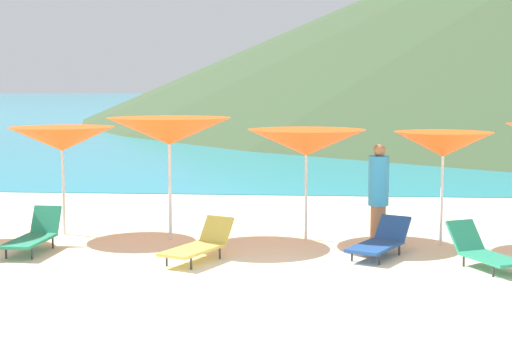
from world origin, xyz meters
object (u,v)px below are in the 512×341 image
at_px(lounge_chair_0, 34,235).
at_px(lounge_chair_5, 380,241).
at_px(umbrella_4, 443,145).
at_px(cruise_ship, 416,71).
at_px(beachgoer_0, 379,191).
at_px(lounge_chair_3, 199,244).
at_px(umbrella_2, 169,131).
at_px(umbrella_3, 306,143).
at_px(umbrella_1, 62,139).
at_px(lounge_chair_2, 483,251).

relative_size(lounge_chair_0, lounge_chair_5, 0.94).
bearing_deg(umbrella_4, cruise_ship, 83.21).
height_order(lounge_chair_0, beachgoer_0, beachgoer_0).
xyz_separation_m(umbrella_4, lounge_chair_0, (-7.03, -1.10, -1.52)).
bearing_deg(lounge_chair_5, lounge_chair_3, -141.59).
distance_m(umbrella_4, beachgoer_0, 1.40).
distance_m(umbrella_2, lounge_chair_5, 4.30).
distance_m(umbrella_3, lounge_chair_5, 2.41).
bearing_deg(umbrella_3, umbrella_2, -175.28).
relative_size(umbrella_1, cruise_ship, 0.03).
height_order(umbrella_3, lounge_chair_5, umbrella_3).
bearing_deg(umbrella_2, lounge_chair_3, -64.79).
relative_size(lounge_chair_0, lounge_chair_3, 0.97).
height_order(umbrella_3, cruise_ship, cruise_ship).
bearing_deg(lounge_chair_5, lounge_chair_2, 2.94).
distance_m(lounge_chair_3, lounge_chair_5, 3.01).
bearing_deg(lounge_chair_0, umbrella_1, 92.56).
bearing_deg(lounge_chair_0, lounge_chair_5, 3.43).
height_order(umbrella_1, lounge_chair_5, umbrella_1).
xyz_separation_m(umbrella_4, beachgoer_0, (-1.10, 0.13, -0.86)).
xyz_separation_m(umbrella_2, lounge_chair_5, (3.76, -1.14, -1.75)).
xyz_separation_m(umbrella_1, umbrella_4, (7.04, -0.47, -0.03)).
relative_size(lounge_chair_3, beachgoer_0, 0.88).
height_order(umbrella_2, lounge_chair_3, umbrella_2).
distance_m(lounge_chair_2, lounge_chair_3, 4.48).
relative_size(umbrella_2, umbrella_4, 1.23).
xyz_separation_m(umbrella_3, umbrella_4, (2.41, -0.35, 0.01)).
height_order(umbrella_1, umbrella_2, umbrella_2).
distance_m(umbrella_4, lounge_chair_3, 4.65).
bearing_deg(umbrella_2, umbrella_4, -1.72).
xyz_separation_m(umbrella_3, lounge_chair_0, (-4.63, -1.45, -1.51)).
xyz_separation_m(umbrella_2, beachgoer_0, (3.80, -0.01, -1.06)).
height_order(umbrella_4, lounge_chair_3, umbrella_4).
relative_size(lounge_chair_0, beachgoer_0, 0.85).
distance_m(umbrella_2, lounge_chair_2, 5.86).
distance_m(lounge_chair_5, cruise_ship, 221.10).
bearing_deg(umbrella_3, lounge_chair_5, -46.93).
distance_m(lounge_chair_0, lounge_chair_5, 5.89).
relative_size(lounge_chair_2, lounge_chair_5, 0.93).
relative_size(lounge_chair_2, beachgoer_0, 0.84).
relative_size(umbrella_2, lounge_chair_3, 1.57).
relative_size(umbrella_3, cruise_ship, 0.04).
distance_m(umbrella_1, lounge_chair_5, 6.27).
distance_m(umbrella_2, lounge_chair_0, 3.00).
bearing_deg(umbrella_4, umbrella_2, 178.28).
bearing_deg(lounge_chair_0, beachgoer_0, 14.15).
bearing_deg(lounge_chair_2, umbrella_4, 77.30).
bearing_deg(beachgoer_0, lounge_chair_2, 153.04).
xyz_separation_m(lounge_chair_0, beachgoer_0, (5.93, 1.23, 0.66)).
bearing_deg(beachgoer_0, umbrella_3, 14.28).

